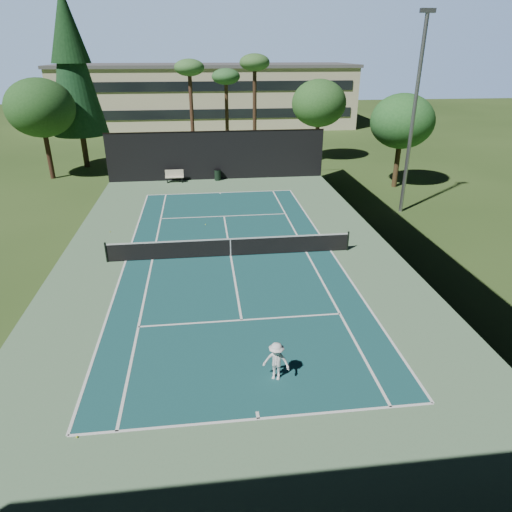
{
  "coord_description": "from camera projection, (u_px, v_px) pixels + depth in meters",
  "views": [
    {
      "loc": [
        -1.31,
        -22.16,
        10.04
      ],
      "look_at": [
        1.0,
        -3.0,
        1.3
      ],
      "focal_mm": 32.0,
      "sensor_mm": 36.0,
      "label": 1
    }
  ],
  "objects": [
    {
      "name": "ground",
      "position": [
        231.0,
        256.0,
        24.33
      ],
      "size": [
        160.0,
        160.0,
        0.0
      ],
      "primitive_type": "plane",
      "color": "#2F4B1C",
      "rests_on": "ground"
    },
    {
      "name": "apron_slab",
      "position": [
        231.0,
        256.0,
        24.32
      ],
      "size": [
        18.0,
        32.0,
        0.01
      ],
      "primitive_type": "cube",
      "color": "#5B825B",
      "rests_on": "ground"
    },
    {
      "name": "court_surface",
      "position": [
        231.0,
        256.0,
        24.32
      ],
      "size": [
        10.97,
        23.77,
        0.01
      ],
      "primitive_type": "cube",
      "color": "#184B4D",
      "rests_on": "ground"
    },
    {
      "name": "court_lines",
      "position": [
        231.0,
        256.0,
        24.32
      ],
      "size": [
        11.07,
        23.87,
        0.01
      ],
      "color": "white",
      "rests_on": "ground"
    },
    {
      "name": "tennis_net",
      "position": [
        230.0,
        246.0,
        24.1
      ],
      "size": [
        12.9,
        0.1,
        1.1
      ],
      "color": "black",
      "rests_on": "ground"
    },
    {
      "name": "fence",
      "position": [
        230.0,
        220.0,
        23.56
      ],
      "size": [
        18.04,
        32.05,
        4.03
      ],
      "color": "black",
      "rests_on": "ground"
    },
    {
      "name": "player",
      "position": [
        276.0,
        361.0,
        14.98
      ],
      "size": [
        1.04,
        0.82,
        1.4
      ],
      "primitive_type": "imported",
      "rotation": [
        0.0,
        0.0,
        -0.38
      ],
      "color": "white",
      "rests_on": "ground"
    },
    {
      "name": "tennis_ball_a",
      "position": [
        77.0,
        437.0,
        12.92
      ],
      "size": [
        0.07,
        0.07,
        0.07
      ],
      "primitive_type": "sphere",
      "color": "#C1DD32",
      "rests_on": "ground"
    },
    {
      "name": "tennis_ball_b",
      "position": [
        174.0,
        243.0,
        25.87
      ],
      "size": [
        0.08,
        0.08,
        0.08
      ],
      "primitive_type": "sphere",
      "color": "gold",
      "rests_on": "ground"
    },
    {
      "name": "tennis_ball_c",
      "position": [
        206.0,
        225.0,
        28.63
      ],
      "size": [
        0.06,
        0.06,
        0.06
      ],
      "primitive_type": "sphere",
      "color": "#C0E434",
      "rests_on": "ground"
    },
    {
      "name": "tennis_ball_d",
      "position": [
        110.0,
        232.0,
        27.49
      ],
      "size": [
        0.06,
        0.06,
        0.06
      ],
      "primitive_type": "sphere",
      "color": "#CED730",
      "rests_on": "ground"
    },
    {
      "name": "park_bench",
      "position": [
        174.0,
        176.0,
        37.69
      ],
      "size": [
        1.5,
        0.45,
        1.02
      ],
      "color": "beige",
      "rests_on": "ground"
    },
    {
      "name": "trash_bin",
      "position": [
        218.0,
        175.0,
        38.28
      ],
      "size": [
        0.56,
        0.56,
        0.95
      ],
      "color": "black",
      "rests_on": "ground"
    },
    {
      "name": "pine_tree",
      "position": [
        70.0,
        56.0,
        38.97
      ],
      "size": [
        4.8,
        4.8,
        15.0
      ],
      "color": "#45331D",
      "rests_on": "ground"
    },
    {
      "name": "palm_a",
      "position": [
        189.0,
        72.0,
        42.43
      ],
      "size": [
        2.8,
        2.8,
        9.32
      ],
      "color": "#4C3020",
      "rests_on": "ground"
    },
    {
      "name": "palm_b",
      "position": [
        226.0,
        80.0,
        44.97
      ],
      "size": [
        2.8,
        2.8,
        8.42
      ],
      "color": "#4D3421",
      "rests_on": "ground"
    },
    {
      "name": "palm_c",
      "position": [
        255.0,
        67.0,
        42.01
      ],
      "size": [
        2.8,
        2.8,
        9.77
      ],
      "color": "#412B1C",
      "rests_on": "ground"
    },
    {
      "name": "decid_tree_a",
      "position": [
        319.0,
        103.0,
        43.07
      ],
      "size": [
        5.12,
        5.12,
        7.62
      ],
      "color": "#482D1F",
      "rests_on": "ground"
    },
    {
      "name": "decid_tree_b",
      "position": [
        402.0,
        121.0,
        34.61
      ],
      "size": [
        4.8,
        4.8,
        7.14
      ],
      "color": "#4C3820",
      "rests_on": "ground"
    },
    {
      "name": "decid_tree_c",
      "position": [
        40.0,
        108.0,
        36.7
      ],
      "size": [
        5.44,
        5.44,
        8.09
      ],
      "color": "#41281B",
      "rests_on": "ground"
    },
    {
      "name": "campus_building",
      "position": [
        207.0,
        95.0,
        64.17
      ],
      "size": [
        40.5,
        12.5,
        8.3
      ],
      "color": "beige",
      "rests_on": "ground"
    },
    {
      "name": "light_pole",
      "position": [
        414.0,
        113.0,
        28.39
      ],
      "size": [
        0.9,
        0.25,
        12.22
      ],
      "color": "gray",
      "rests_on": "ground"
    }
  ]
}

